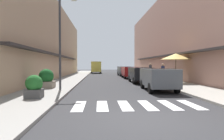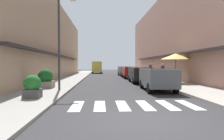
{
  "view_description": "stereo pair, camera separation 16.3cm",
  "coord_description": "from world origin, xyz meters",
  "px_view_note": "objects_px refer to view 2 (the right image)",
  "views": [
    {
      "loc": [
        -1.55,
        -6.21,
        1.72
      ],
      "look_at": [
        -0.15,
        16.1,
        1.14
      ],
      "focal_mm": 32.69,
      "sensor_mm": 36.0,
      "label": 1
    },
    {
      "loc": [
        -1.38,
        -6.22,
        1.72
      ],
      "look_at": [
        -0.15,
        16.1,
        1.14
      ],
      "focal_mm": 32.69,
      "sensor_mm": 36.0,
      "label": 2
    }
  ],
  "objects_px": {
    "delivery_van": "(97,66)",
    "planter_far": "(163,75)",
    "pedestrian_walking_near": "(163,72)",
    "planter_midblock": "(46,79)",
    "pedestrian_walking_far": "(150,70)",
    "parked_car_near": "(157,77)",
    "cafe_umbrella": "(176,57)",
    "parked_car_mid": "(140,73)",
    "street_lamp": "(62,33)",
    "parked_car_distant": "(125,70)",
    "parked_car_far": "(130,71)",
    "planter_corner": "(32,86)"
  },
  "relations": [
    {
      "from": "delivery_van",
      "to": "planter_far",
      "type": "bearing_deg",
      "value": -71.23
    },
    {
      "from": "planter_far",
      "to": "pedestrian_walking_near",
      "type": "distance_m",
      "value": 1.85
    },
    {
      "from": "planter_midblock",
      "to": "pedestrian_walking_far",
      "type": "distance_m",
      "value": 12.92
    },
    {
      "from": "parked_car_near",
      "to": "pedestrian_walking_far",
      "type": "distance_m",
      "value": 10.02
    },
    {
      "from": "cafe_umbrella",
      "to": "planter_far",
      "type": "relative_size",
      "value": 2.51
    },
    {
      "from": "parked_car_mid",
      "to": "parked_car_near",
      "type": "bearing_deg",
      "value": -90.0
    },
    {
      "from": "delivery_van",
      "to": "planter_far",
      "type": "height_order",
      "value": "delivery_van"
    },
    {
      "from": "street_lamp",
      "to": "cafe_umbrella",
      "type": "relative_size",
      "value": 2.19
    },
    {
      "from": "planter_midblock",
      "to": "parked_car_distant",
      "type": "bearing_deg",
      "value": 66.08
    },
    {
      "from": "planter_far",
      "to": "pedestrian_walking_far",
      "type": "bearing_deg",
      "value": 109.26
    },
    {
      "from": "pedestrian_walking_far",
      "to": "cafe_umbrella",
      "type": "bearing_deg",
      "value": 76.99
    },
    {
      "from": "parked_car_mid",
      "to": "parked_car_far",
      "type": "bearing_deg",
      "value": 90.0
    },
    {
      "from": "parked_car_distant",
      "to": "planter_corner",
      "type": "distance_m",
      "value": 22.42
    },
    {
      "from": "parked_car_far",
      "to": "delivery_van",
      "type": "height_order",
      "value": "delivery_van"
    },
    {
      "from": "parked_car_mid",
      "to": "planter_far",
      "type": "bearing_deg",
      "value": 29.64
    },
    {
      "from": "parked_car_near",
      "to": "pedestrian_walking_near",
      "type": "height_order",
      "value": "pedestrian_walking_near"
    },
    {
      "from": "cafe_umbrella",
      "to": "planter_midblock",
      "type": "distance_m",
      "value": 11.38
    },
    {
      "from": "cafe_umbrella",
      "to": "planter_corner",
      "type": "xyz_separation_m",
      "value": [
        -10.06,
        -8.12,
        -1.79
      ]
    },
    {
      "from": "parked_car_near",
      "to": "pedestrian_walking_near",
      "type": "distance_m",
      "value": 6.21
    },
    {
      "from": "parked_car_near",
      "to": "planter_far",
      "type": "distance_m",
      "value": 8.03
    },
    {
      "from": "street_lamp",
      "to": "planter_midblock",
      "type": "xyz_separation_m",
      "value": [
        -1.34,
        1.15,
        -3.0
      ]
    },
    {
      "from": "parked_car_far",
      "to": "street_lamp",
      "type": "xyz_separation_m",
      "value": [
        -6.2,
        -12.63,
        2.81
      ]
    },
    {
      "from": "delivery_van",
      "to": "planter_corner",
      "type": "distance_m",
      "value": 32.33
    },
    {
      "from": "parked_car_far",
      "to": "planter_corner",
      "type": "relative_size",
      "value": 3.76
    },
    {
      "from": "parked_car_far",
      "to": "street_lamp",
      "type": "distance_m",
      "value": 14.34
    },
    {
      "from": "parked_car_near",
      "to": "street_lamp",
      "type": "bearing_deg",
      "value": -179.36
    },
    {
      "from": "parked_car_distant",
      "to": "planter_corner",
      "type": "height_order",
      "value": "parked_car_distant"
    },
    {
      "from": "pedestrian_walking_near",
      "to": "parked_car_far",
      "type": "bearing_deg",
      "value": -148.35
    },
    {
      "from": "parked_car_near",
      "to": "parked_car_distant",
      "type": "distance_m",
      "value": 18.06
    },
    {
      "from": "pedestrian_walking_far",
      "to": "parked_car_far",
      "type": "bearing_deg",
      "value": -79.66
    },
    {
      "from": "delivery_van",
      "to": "parked_car_far",
      "type": "bearing_deg",
      "value": -74.61
    },
    {
      "from": "parked_car_near",
      "to": "planter_corner",
      "type": "relative_size",
      "value": 3.76
    },
    {
      "from": "parked_car_distant",
      "to": "parked_car_near",
      "type": "bearing_deg",
      "value": -90.0
    },
    {
      "from": "parked_car_mid",
      "to": "street_lamp",
      "type": "relative_size",
      "value": 0.72
    },
    {
      "from": "pedestrian_walking_far",
      "to": "planter_far",
      "type": "bearing_deg",
      "value": 83.87
    },
    {
      "from": "delivery_van",
      "to": "pedestrian_walking_near",
      "type": "xyz_separation_m",
      "value": [
        6.69,
        -23.18,
        -0.39
      ]
    },
    {
      "from": "cafe_umbrella",
      "to": "planter_corner",
      "type": "height_order",
      "value": "cafe_umbrella"
    },
    {
      "from": "delivery_van",
      "to": "pedestrian_walking_near",
      "type": "bearing_deg",
      "value": -73.91
    },
    {
      "from": "planter_far",
      "to": "pedestrian_walking_near",
      "type": "bearing_deg",
      "value": -109.59
    },
    {
      "from": "street_lamp",
      "to": "planter_far",
      "type": "height_order",
      "value": "street_lamp"
    },
    {
      "from": "parked_car_near",
      "to": "parked_car_mid",
      "type": "distance_m",
      "value": 5.95
    },
    {
      "from": "parked_car_far",
      "to": "street_lamp",
      "type": "bearing_deg",
      "value": -116.14
    },
    {
      "from": "parked_car_mid",
      "to": "planter_midblock",
      "type": "xyz_separation_m",
      "value": [
        -7.53,
        -4.87,
        -0.19
      ]
    },
    {
      "from": "parked_car_near",
      "to": "street_lamp",
      "type": "relative_size",
      "value": 0.7
    },
    {
      "from": "cafe_umbrella",
      "to": "planter_far",
      "type": "bearing_deg",
      "value": 96.08
    },
    {
      "from": "delivery_van",
      "to": "cafe_umbrella",
      "type": "height_order",
      "value": "cafe_umbrella"
    },
    {
      "from": "street_lamp",
      "to": "pedestrian_walking_far",
      "type": "distance_m",
      "value": 13.1
    },
    {
      "from": "parked_car_mid",
      "to": "cafe_umbrella",
      "type": "xyz_separation_m",
      "value": [
        3.05,
        -1.06,
        1.54
      ]
    },
    {
      "from": "cafe_umbrella",
      "to": "planter_far",
      "type": "xyz_separation_m",
      "value": [
        -0.28,
        2.64,
        -1.82
      ]
    },
    {
      "from": "delivery_van",
      "to": "pedestrian_walking_far",
      "type": "distance_m",
      "value": 20.25
    }
  ]
}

